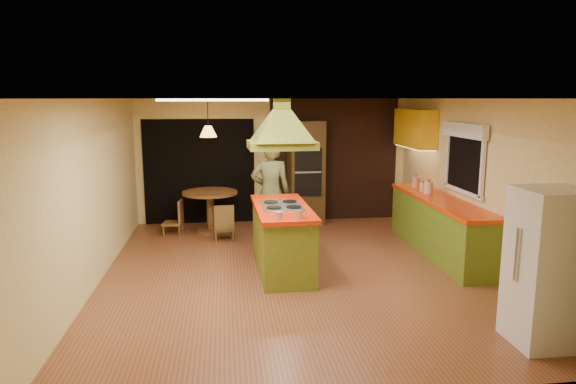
{
  "coord_description": "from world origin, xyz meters",
  "views": [
    {
      "loc": [
        -0.98,
        -7.12,
        2.5
      ],
      "look_at": [
        -0.08,
        0.22,
        1.15
      ],
      "focal_mm": 32.0,
      "sensor_mm": 36.0,
      "label": 1
    }
  ],
  "objects": [
    {
      "name": "ground",
      "position": [
        0.0,
        0.0,
        0.0
      ],
      "size": [
        6.5,
        6.5,
        0.0
      ],
      "primitive_type": "plane",
      "color": "brown",
      "rests_on": "ground"
    },
    {
      "name": "room_walls",
      "position": [
        0.0,
        0.0,
        1.25
      ],
      "size": [
        5.5,
        6.5,
        6.5
      ],
      "color": "beige",
      "rests_on": "ground"
    },
    {
      "name": "ceiling_plane",
      "position": [
        0.0,
        0.0,
        2.5
      ],
      "size": [
        6.5,
        6.5,
        0.0
      ],
      "primitive_type": "plane",
      "rotation": [
        3.14,
        0.0,
        0.0
      ],
      "color": "silver",
      "rests_on": "room_walls"
    },
    {
      "name": "brick_panel",
      "position": [
        1.25,
        3.23,
        1.25
      ],
      "size": [
        2.64,
        0.03,
        2.5
      ],
      "primitive_type": "cube",
      "color": "#381E14",
      "rests_on": "ground"
    },
    {
      "name": "nook_opening",
      "position": [
        -1.5,
        3.23,
        1.05
      ],
      "size": [
        2.2,
        0.03,
        2.1
      ],
      "primitive_type": "cube",
      "color": "black",
      "rests_on": "ground"
    },
    {
      "name": "right_counter",
      "position": [
        2.45,
        0.6,
        0.46
      ],
      "size": [
        0.62,
        3.05,
        0.92
      ],
      "color": "olive",
      "rests_on": "ground"
    },
    {
      "name": "upper_cabinets",
      "position": [
        2.57,
        2.2,
        1.95
      ],
      "size": [
        0.34,
        1.4,
        0.7
      ],
      "primitive_type": "cube",
      "color": "yellow",
      "rests_on": "room_walls"
    },
    {
      "name": "window_right",
      "position": [
        2.7,
        0.4,
        1.77
      ],
      "size": [
        0.12,
        1.35,
        1.06
      ],
      "color": "black",
      "rests_on": "room_walls"
    },
    {
      "name": "fluor_panel",
      "position": [
        -1.1,
        -1.2,
        2.48
      ],
      "size": [
        1.2,
        0.6,
        0.03
      ],
      "primitive_type": "cube",
      "color": "white",
      "rests_on": "ceiling_plane"
    },
    {
      "name": "kitchen_island",
      "position": [
        -0.18,
        0.12,
        0.49
      ],
      "size": [
        0.82,
        1.95,
        0.98
      ],
      "rotation": [
        0.0,
        0.0,
        0.02
      ],
      "color": "olive",
      "rests_on": "ground"
    },
    {
      "name": "range_hood",
      "position": [
        -0.18,
        0.12,
        2.25
      ],
      "size": [
        0.97,
        0.72,
        0.78
      ],
      "rotation": [
        0.0,
        0.0,
        0.04
      ],
      "color": "#646F1B",
      "rests_on": "ceiling_plane"
    },
    {
      "name": "man",
      "position": [
        -0.23,
        1.43,
        0.92
      ],
      "size": [
        0.7,
        0.49,
        1.84
      ],
      "primitive_type": "imported",
      "rotation": [
        0.0,
        0.0,
        3.06
      ],
      "color": "#51572E",
      "rests_on": "ground"
    },
    {
      "name": "refrigerator",
      "position": [
        2.25,
        -2.51,
        0.81
      ],
      "size": [
        0.67,
        0.63,
        1.63
      ],
      "primitive_type": "cube",
      "rotation": [
        0.0,
        0.0,
        0.0
      ],
      "color": "white",
      "rests_on": "ground"
    },
    {
      "name": "wall_oven",
      "position": [
        0.62,
        2.95,
        1.03
      ],
      "size": [
        0.71,
        0.63,
        2.07
      ],
      "rotation": [
        0.0,
        0.0,
        0.05
      ],
      "color": "#4D3618",
      "rests_on": "ground"
    },
    {
      "name": "dining_table",
      "position": [
        -1.28,
        2.5,
        0.54
      ],
      "size": [
        1.04,
        1.04,
        0.77
      ],
      "rotation": [
        0.0,
        0.0,
        -0.33
      ],
      "color": "brown",
      "rests_on": "ground"
    },
    {
      "name": "chair_left",
      "position": [
        -1.98,
        2.4,
        0.32
      ],
      "size": [
        0.39,
        0.39,
        0.64
      ],
      "primitive_type": null,
      "rotation": [
        0.0,
        0.0,
        -1.69
      ],
      "color": "brown",
      "rests_on": "ground"
    },
    {
      "name": "chair_near",
      "position": [
        -1.03,
        1.85,
        0.33
      ],
      "size": [
        0.39,
        0.39,
        0.66
      ],
      "primitive_type": null,
      "rotation": [
        0.0,
        0.0,
        3.21
      ],
      "color": "brown",
      "rests_on": "ground"
    },
    {
      "name": "pendant_lamp",
      "position": [
        -1.28,
        2.5,
        1.9
      ],
      "size": [
        0.41,
        0.41,
        0.21
      ],
      "primitive_type": "cone",
      "rotation": [
        0.0,
        0.0,
        -0.39
      ],
      "color": "#FF9E3F",
      "rests_on": "ceiling_plane"
    },
    {
      "name": "canister_large",
      "position": [
        2.4,
        1.6,
        1.02
      ],
      "size": [
        0.18,
        0.18,
        0.2
      ],
      "primitive_type": "cylinder",
      "rotation": [
        0.0,
        0.0,
        0.41
      ],
      "color": "beige",
      "rests_on": "right_counter"
    },
    {
      "name": "canister_medium",
      "position": [
        2.4,
        1.01,
        1.02
      ],
      "size": [
        0.18,
        0.18,
        0.21
      ],
      "primitive_type": "cylinder",
      "rotation": [
        0.0,
        0.0,
        0.24
      ],
      "color": "#FDEBCB",
      "rests_on": "right_counter"
    },
    {
      "name": "canister_small",
      "position": [
        2.4,
        1.26,
        0.99
      ],
      "size": [
        0.14,
        0.14,
        0.15
      ],
      "primitive_type": "cylinder",
      "rotation": [
        0.0,
        0.0,
        -0.25
      ],
      "color": "#F7E1C7",
      "rests_on": "right_counter"
    }
  ]
}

